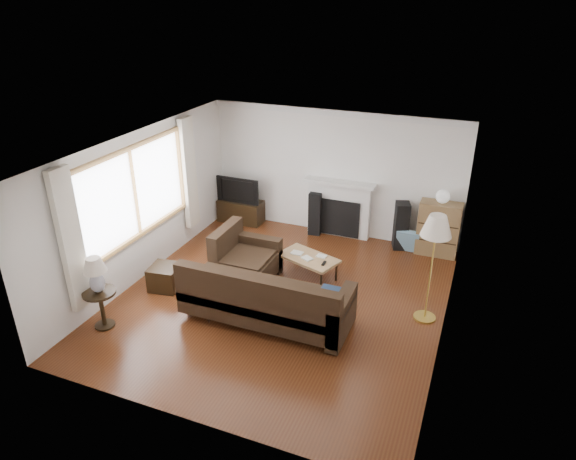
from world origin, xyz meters
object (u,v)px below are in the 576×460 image
at_px(sectional_sofa, 266,295).
at_px(coffee_table, 308,267).
at_px(tv_stand, 241,211).
at_px(floor_lamp, 431,269).
at_px(side_table, 102,309).
at_px(bookshelf, 438,229).

relative_size(sectional_sofa, coffee_table, 2.71).
distance_m(tv_stand, sectional_sofa, 3.69).
height_order(sectional_sofa, floor_lamp, floor_lamp).
distance_m(coffee_table, side_table, 3.38).
bearing_deg(side_table, tv_stand, 87.37).
height_order(bookshelf, coffee_table, bookshelf).
height_order(tv_stand, side_table, side_table).
height_order(sectional_sofa, side_table, sectional_sofa).
height_order(tv_stand, floor_lamp, floor_lamp).
height_order(bookshelf, side_table, bookshelf).
bearing_deg(floor_lamp, coffee_table, 166.18).
bearing_deg(sectional_sofa, side_table, -154.76).
bearing_deg(tv_stand, floor_lamp, -27.47).
xyz_separation_m(tv_stand, bookshelf, (4.06, 0.03, 0.28)).
xyz_separation_m(tv_stand, side_table, (-0.19, -4.13, 0.06)).
bearing_deg(coffee_table, tv_stand, 161.18).
xyz_separation_m(floor_lamp, side_table, (-4.37, -1.96, -0.56)).
xyz_separation_m(coffee_table, floor_lamp, (2.06, -0.51, 0.66)).
xyz_separation_m(sectional_sofa, floor_lamp, (2.20, 0.94, 0.41)).
relative_size(floor_lamp, side_table, 2.87).
height_order(bookshelf, floor_lamp, floor_lamp).
relative_size(tv_stand, bookshelf, 0.92).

